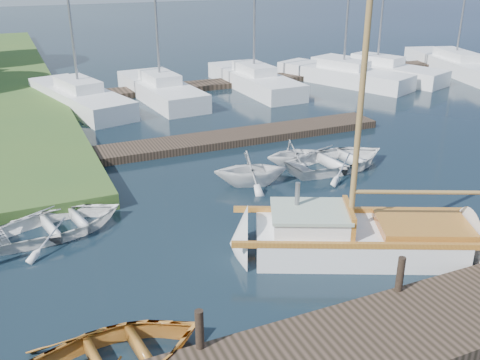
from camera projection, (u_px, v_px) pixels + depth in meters
name	position (u px, v px, depth m)	size (l,w,h in m)	color
ground	(240.00, 219.00, 15.21)	(160.00, 160.00, 0.00)	black
near_dock	(368.00, 343.00, 10.08)	(18.00, 2.20, 0.30)	black
far_dock	(220.00, 139.00, 21.39)	(14.00, 1.60, 0.30)	black
pontoon	(284.00, 78.00, 32.39)	(30.00, 1.60, 0.30)	black
mooring_post_1	(199.00, 329.00, 9.60)	(0.16, 0.16, 0.80)	black
mooring_post_2	(400.00, 274.00, 11.28)	(0.16, 0.16, 0.80)	black
sailboat	(363.00, 241.00, 13.33)	(7.31, 4.78, 9.83)	white
dinghy	(110.00, 354.00, 9.48)	(2.55, 3.57, 0.74)	#94481E
tender_a	(58.00, 220.00, 14.32)	(2.52, 3.52, 0.73)	white
tender_b	(251.00, 167.00, 17.28)	(2.05, 2.37, 1.25)	white
tender_c	(339.00, 157.00, 18.76)	(2.79, 3.90, 0.81)	white
tender_d	(293.00, 151.00, 19.00)	(1.70, 1.97, 1.04)	white
marina_boat_0	(79.00, 96.00, 26.38)	(4.22, 8.53, 11.90)	white
marina_boat_1	(160.00, 88.00, 27.91)	(2.88, 7.95, 10.59)	white
marina_boat_3	(254.00, 79.00, 30.11)	(2.44, 8.23, 11.46)	white
marina_boat_4	(343.00, 74.00, 31.38)	(5.30, 8.36, 10.06)	white
marina_boat_5	(377.00, 69.00, 32.81)	(5.10, 8.76, 9.92)	white
marina_boat_7	(455.00, 63.00, 34.47)	(4.60, 10.21, 12.71)	white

